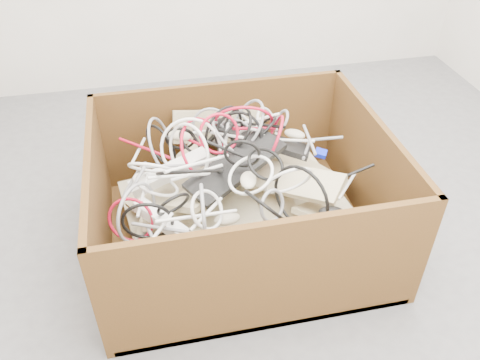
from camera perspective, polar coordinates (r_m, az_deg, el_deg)
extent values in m
plane|color=#535255|center=(2.20, 6.79, -5.14)|extent=(3.00, 3.00, 0.00)
cube|color=#422C10|center=(2.11, 0.11, -6.48)|extent=(1.12, 0.93, 0.03)
cube|color=#422C10|center=(2.31, -2.25, 5.55)|extent=(1.12, 0.03, 0.50)
cube|color=#422C10|center=(1.64, 3.52, -11.36)|extent=(1.12, 0.03, 0.50)
cube|color=#422C10|center=(2.11, 14.77, 0.56)|extent=(0.03, 0.88, 0.50)
cube|color=#422C10|center=(1.94, -15.88, -3.54)|extent=(0.02, 0.88, 0.50)
cube|color=#B7B188|center=(2.08, 0.01, -4.70)|extent=(0.98, 0.85, 0.18)
cube|color=#B7B188|center=(1.96, -2.26, -4.63)|extent=(0.70, 0.63, 0.19)
cube|color=tan|center=(2.09, -7.85, -0.02)|extent=(0.40, 0.36, 0.13)
cube|color=tan|center=(2.19, 7.46, 1.47)|extent=(0.39, 0.36, 0.16)
cube|color=tan|center=(1.89, 5.37, -6.63)|extent=(0.16, 0.41, 0.09)
cube|color=tan|center=(1.86, -4.83, -5.54)|extent=(0.40, 0.20, 0.16)
cube|color=tan|center=(1.87, 12.23, -5.12)|extent=(0.36, 0.40, 0.12)
cube|color=tan|center=(2.21, -2.53, 6.20)|extent=(0.42, 0.09, 0.20)
cube|color=tan|center=(1.94, -4.09, -1.23)|extent=(0.36, 0.39, 0.16)
cube|color=tan|center=(1.94, 5.95, -0.04)|extent=(0.39, 0.38, 0.13)
cube|color=black|center=(2.03, 2.46, 4.75)|extent=(0.42, 0.31, 0.13)
cube|color=black|center=(1.85, -0.51, 1.66)|extent=(0.42, 0.33, 0.12)
ellipsoid|color=#B9B095|center=(1.96, -8.64, 0.42)|extent=(0.10, 0.11, 0.03)
ellipsoid|color=#B9B095|center=(2.16, 6.33, 5.29)|extent=(0.11, 0.10, 0.03)
ellipsoid|color=#B9B095|center=(1.75, -1.50, -4.50)|extent=(0.10, 0.06, 0.03)
ellipsoid|color=#B9B095|center=(1.73, 0.97, -0.01)|extent=(0.08, 0.10, 0.03)
ellipsoid|color=#B9B095|center=(1.99, -6.96, 5.10)|extent=(0.11, 0.10, 0.03)
ellipsoid|color=black|center=(1.83, 10.48, -3.67)|extent=(0.10, 0.07, 0.03)
cube|color=white|center=(1.92, -8.07, 0.96)|extent=(0.33, 0.12, 0.13)
cube|color=white|center=(1.73, -8.71, -4.84)|extent=(0.21, 0.22, 0.09)
cube|color=#0C1CBC|center=(1.99, 9.29, 3.08)|extent=(0.06, 0.06, 0.03)
torus|color=silver|center=(2.08, 3.16, 6.46)|extent=(0.16, 0.18, 0.14)
torus|color=black|center=(1.95, -0.41, 6.05)|extent=(0.12, 0.20, 0.19)
torus|color=silver|center=(2.01, 1.42, 5.36)|extent=(0.11, 0.14, 0.13)
torus|color=black|center=(2.04, -1.86, 5.65)|extent=(0.20, 0.15, 0.24)
torus|color=silver|center=(1.86, -9.65, -0.49)|extent=(0.21, 0.21, 0.10)
torus|color=silver|center=(1.74, 5.57, -0.10)|extent=(0.26, 0.12, 0.24)
torus|color=gray|center=(1.84, -12.08, -0.08)|extent=(0.13, 0.18, 0.18)
torus|color=gray|center=(2.01, -9.11, 4.08)|extent=(0.11, 0.31, 0.31)
torus|color=black|center=(1.66, 2.91, -3.00)|extent=(0.18, 0.23, 0.18)
torus|color=black|center=(1.96, -1.09, 4.83)|extent=(0.18, 0.15, 0.22)
torus|color=silver|center=(1.72, 1.23, 0.62)|extent=(0.18, 0.18, 0.11)
torus|color=gray|center=(2.00, 0.80, 6.37)|extent=(0.15, 0.24, 0.20)
torus|color=black|center=(1.71, 7.00, -2.08)|extent=(0.15, 0.24, 0.26)
torus|color=black|center=(1.74, 2.99, 1.84)|extent=(0.18, 0.18, 0.09)
torus|color=black|center=(1.78, -5.83, 0.88)|extent=(0.32, 0.26, 0.20)
torus|color=silver|center=(1.98, 1.48, 4.56)|extent=(0.17, 0.10, 0.18)
torus|color=#AD0C26|center=(1.96, 3.81, 4.64)|extent=(0.12, 0.28, 0.28)
torus|color=black|center=(2.04, -6.90, 4.76)|extent=(0.17, 0.05, 0.17)
torus|color=silver|center=(1.66, -3.82, -3.46)|extent=(0.12, 0.17, 0.17)
torus|color=silver|center=(1.82, -10.27, 1.37)|extent=(0.22, 0.15, 0.18)
torus|color=gray|center=(1.65, 3.73, -2.99)|extent=(0.14, 0.10, 0.14)
torus|color=gray|center=(1.60, -4.24, -3.77)|extent=(0.04, 0.27, 0.27)
torus|color=gray|center=(2.08, -3.35, 6.27)|extent=(0.22, 0.07, 0.23)
torus|color=black|center=(1.97, -5.78, 4.41)|extent=(0.11, 0.16, 0.13)
torus|color=black|center=(2.01, 2.28, 5.68)|extent=(0.18, 0.23, 0.18)
torus|color=#AD0C26|center=(1.99, 0.44, 6.81)|extent=(0.33, 0.18, 0.29)
torus|color=black|center=(1.93, -0.19, 5.15)|extent=(0.26, 0.14, 0.23)
torus|color=#AD0C26|center=(1.87, -2.42, 5.36)|extent=(0.20, 0.11, 0.18)
torus|color=gray|center=(1.94, -1.22, 4.59)|extent=(0.17, 0.25, 0.20)
torus|color=silver|center=(1.88, -5.95, 3.28)|extent=(0.17, 0.24, 0.24)
torus|color=gray|center=(2.08, 4.78, 6.81)|extent=(0.08, 0.15, 0.13)
torus|color=#AD0C26|center=(1.93, -4.26, 3.68)|extent=(0.23, 0.27, 0.31)
torus|color=silver|center=(1.90, -5.68, 3.62)|extent=(0.30, 0.14, 0.30)
torus|color=gray|center=(2.04, -0.36, 5.06)|extent=(0.15, 0.11, 0.17)
torus|color=gray|center=(1.74, -11.79, -3.73)|extent=(0.16, 0.23, 0.26)
torus|color=black|center=(1.76, 0.24, 3.03)|extent=(0.18, 0.06, 0.18)
torus|color=black|center=(2.07, -9.12, 3.96)|extent=(0.16, 0.23, 0.27)
torus|color=black|center=(1.70, -10.61, -4.74)|extent=(0.25, 0.04, 0.25)
torus|color=#AD0C26|center=(1.76, -12.47, -4.53)|extent=(0.23, 0.11, 0.22)
torus|color=black|center=(1.71, -7.70, -2.80)|extent=(0.17, 0.09, 0.17)
cylinder|color=black|center=(1.92, 12.69, 0.68)|extent=(0.18, 0.02, 0.07)
cylinder|color=gray|center=(2.06, 8.22, 4.60)|extent=(0.23, 0.12, 0.08)
cylinder|color=silver|center=(1.67, -3.91, -3.91)|extent=(0.14, 0.15, 0.02)
cylinder|color=black|center=(2.05, 2.04, 5.01)|extent=(0.07, 0.27, 0.02)
cylinder|color=black|center=(1.80, -1.44, 3.47)|extent=(0.15, 0.09, 0.06)
cylinder|color=#AD0C26|center=(2.04, -10.91, 3.61)|extent=(0.21, 0.18, 0.03)
cylinder|color=silver|center=(1.76, -4.96, 0.87)|extent=(0.20, 0.09, 0.03)
cylinder|color=#AD0C26|center=(1.99, -6.11, 4.70)|extent=(0.11, 0.15, 0.03)
cylinder|color=black|center=(2.05, -3.19, 4.71)|extent=(0.13, 0.13, 0.03)
cylinder|color=black|center=(2.01, 2.82, 6.31)|extent=(0.15, 0.12, 0.04)
cylinder|color=silver|center=(2.05, -4.22, 5.61)|extent=(0.27, 0.11, 0.07)
cylinder|color=silver|center=(2.03, 1.27, 6.76)|extent=(0.24, 0.04, 0.07)
cylinder|color=silver|center=(1.75, -4.90, 1.92)|extent=(0.25, 0.14, 0.07)
cylinder|color=silver|center=(2.08, 1.45, 6.40)|extent=(0.11, 0.19, 0.05)
cylinder|color=silver|center=(1.65, -4.98, -4.16)|extent=(0.28, 0.06, 0.05)
cylinder|color=silver|center=(2.02, 5.05, 4.63)|extent=(0.24, 0.11, 0.04)
cylinder|color=gray|center=(1.88, -6.93, 1.67)|extent=(0.28, 0.08, 0.09)
cylinder|color=silver|center=(1.79, -11.12, -1.66)|extent=(0.07, 0.20, 0.05)
cylinder|color=gray|center=(1.65, -9.76, -7.25)|extent=(0.05, 0.14, 0.04)
cylinder|color=gray|center=(1.96, 8.01, 4.65)|extent=(0.02, 0.17, 0.03)
cylinder|color=#AD0C26|center=(1.95, 1.70, 5.95)|extent=(0.19, 0.06, 0.07)
cylinder|color=silver|center=(2.05, -11.70, 3.19)|extent=(0.08, 0.20, 0.02)
cylinder|color=black|center=(2.10, -3.09, 5.21)|extent=(0.12, 0.21, 0.06)
cylinder|color=silver|center=(1.93, 12.22, -0.70)|extent=(0.13, 0.15, 0.02)
cylinder|color=silver|center=(1.93, -1.54, 5.19)|extent=(0.12, 0.13, 0.05)
cylinder|color=silver|center=(1.98, -1.54, 5.46)|extent=(0.07, 0.20, 0.04)
cylinder|color=silver|center=(1.78, -6.85, 0.48)|extent=(0.24, 0.07, 0.08)
cylinder|color=silver|center=(1.63, -9.20, -5.65)|extent=(0.10, 0.12, 0.04)
cylinder|color=black|center=(2.09, -6.72, 4.75)|extent=(0.02, 0.15, 0.04)
cylinder|color=gray|center=(1.66, -8.69, -5.57)|extent=(0.21, 0.11, 0.02)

